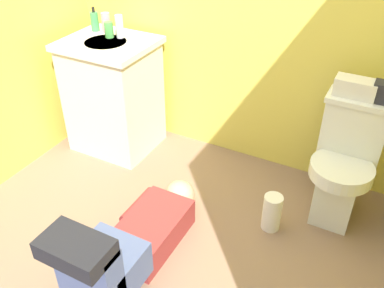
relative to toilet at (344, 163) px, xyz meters
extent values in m
cube|color=#846752|center=(-0.82, -0.65, -0.39)|extent=(2.95, 2.92, 0.04)
cube|color=silver|center=(0.00, -0.04, -0.18)|extent=(0.22, 0.30, 0.38)
cylinder|color=silver|center=(0.00, -0.10, 0.01)|extent=(0.35, 0.35, 0.08)
cube|color=silver|center=(0.00, 0.09, 0.18)|extent=(0.34, 0.17, 0.34)
cube|color=silver|center=(0.00, 0.09, 0.37)|extent=(0.36, 0.19, 0.03)
cube|color=beige|center=(-1.63, -0.01, 0.02)|extent=(0.56, 0.48, 0.78)
cube|color=silver|center=(-1.63, -0.01, 0.43)|extent=(0.60, 0.52, 0.04)
cylinder|color=silver|center=(-1.63, -0.03, 0.43)|extent=(0.28, 0.28, 0.05)
cylinder|color=silver|center=(-1.63, 0.13, 0.50)|extent=(0.02, 0.02, 0.10)
cube|color=maroon|center=(-0.86, -0.75, -0.28)|extent=(0.29, 0.52, 0.17)
sphere|color=tan|center=(-0.86, -0.42, -0.27)|extent=(0.19, 0.19, 0.19)
cube|color=#48557F|center=(-0.86, -1.11, -0.19)|extent=(0.31, 0.28, 0.20)
cube|color=#48557F|center=(-0.86, -1.25, -0.07)|extent=(0.31, 0.12, 0.32)
cube|color=black|center=(-0.86, -1.29, 0.11)|extent=(0.31, 0.19, 0.09)
cylinder|color=maroon|center=(-1.05, -0.59, -0.31)|extent=(0.08, 0.30, 0.08)
cube|color=silver|center=(-0.05, 0.09, 0.43)|extent=(0.22, 0.11, 0.10)
cylinder|color=#3E9B51|center=(-1.82, 0.11, 0.52)|extent=(0.06, 0.06, 0.13)
cylinder|color=black|center=(-1.82, 0.11, 0.60)|extent=(0.02, 0.02, 0.04)
cylinder|color=pink|center=(-1.73, 0.13, 0.52)|extent=(0.06, 0.06, 0.13)
cylinder|color=#4AA34B|center=(-1.65, 0.05, 0.50)|extent=(0.06, 0.06, 0.10)
cylinder|color=silver|center=(-1.58, 0.08, 0.53)|extent=(0.05, 0.05, 0.15)
cylinder|color=white|center=(-0.30, -0.32, -0.25)|extent=(0.11, 0.11, 0.23)
camera|label=1|loc=(0.14, -2.14, 1.46)|focal=39.64mm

